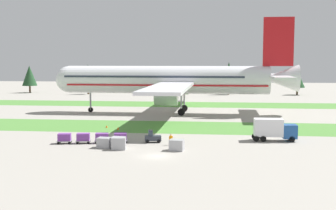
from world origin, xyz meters
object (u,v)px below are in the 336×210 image
uld_container_1 (118,142)px  baggage_tug (152,137)px  cargo_dolly_third (83,137)px  airliner (173,80)px  cargo_dolly_fourth (64,138)px  uld_container_0 (104,143)px  cargo_dolly_lead (120,137)px  taxiway_marker_0 (107,126)px  uld_container_2 (119,143)px  uld_container_3 (177,145)px  catering_truck (274,129)px  ground_crew_marshaller (171,139)px  taxiway_marker_1 (118,128)px  cargo_dolly_second (102,137)px

uld_container_1 → baggage_tug: bearing=47.0°
cargo_dolly_third → airliner: bearing=155.6°
cargo_dolly_fourth → uld_container_0: 7.48m
cargo_dolly_lead → taxiway_marker_0: (-5.94, 14.68, -0.66)m
cargo_dolly_third → uld_container_2: 7.69m
uld_container_1 → taxiway_marker_0: size_ratio=3.82×
taxiway_marker_0 → uld_container_1: bearing=-70.9°
cargo_dolly_fourth → taxiway_marker_0: (2.63, 16.18, -0.66)m
uld_container_3 → catering_truck: bearing=31.7°
airliner → catering_truck: 40.18m
cargo_dolly_fourth → catering_truck: bearing=90.1°
cargo_dolly_fourth → taxiway_marker_0: cargo_dolly_fourth is taller
uld_container_2 → taxiway_marker_0: uld_container_2 is taller
cargo_dolly_third → taxiway_marker_0: 15.70m
cargo_dolly_lead → uld_container_2: uld_container_2 is taller
ground_crew_marshaller → uld_container_0: ground_crew_marshaller is taller
uld_container_1 → taxiway_marker_1: 17.17m
cargo_dolly_second → uld_container_1: size_ratio=1.21×
cargo_dolly_lead → uld_container_1: bearing=-2.9°
ground_crew_marshaller → uld_container_3: ground_crew_marshaller is taller
cargo_dolly_lead → ground_crew_marshaller: ground_crew_marshaller is taller
cargo_dolly_second → taxiway_marker_0: bearing=-178.5°
taxiway_marker_1 → airliner: bearing=73.2°
cargo_dolly_lead → uld_container_1: size_ratio=1.21×
cargo_dolly_third → taxiway_marker_1: size_ratio=5.16×
cargo_dolly_second → uld_container_3: (12.17, -4.39, -0.13)m
catering_truck → ground_crew_marshaller: catering_truck is taller
taxiway_marker_1 → uld_container_2: bearing=-76.9°
cargo_dolly_fourth → taxiway_marker_0: size_ratio=4.64×
baggage_tug → taxiway_marker_1: baggage_tug is taller
cargo_dolly_fourth → taxiway_marker_1: cargo_dolly_fourth is taller
ground_crew_marshaller → catering_truck: bearing=-175.5°
airliner → cargo_dolly_third: (-10.23, -39.77, -7.31)m
taxiway_marker_0 → cargo_dolly_third: bearing=-89.2°
uld_container_3 → taxiway_marker_0: (-15.25, 19.57, -0.53)m
baggage_tug → cargo_dolly_lead: (-4.95, -0.87, 0.10)m
cargo_dolly_third → catering_truck: (29.92, 5.32, 1.03)m
cargo_dolly_lead → cargo_dolly_fourth: same height
ground_crew_marshaller → uld_container_2: (-7.23, -3.94, -0.07)m
baggage_tug → cargo_dolly_fourth: baggage_tug is taller
ground_crew_marshaller → taxiway_marker_0: size_ratio=3.33×
ground_crew_marshaller → airliner: bearing=-98.9°
uld_container_2 → airliner: bearing=85.2°
cargo_dolly_lead → catering_truck: 24.61m
uld_container_0 → ground_crew_marshaller: bearing=17.1°
cargo_dolly_third → uld_container_0: bearing=44.1°
baggage_tug → taxiway_marker_0: baggage_tug is taller
baggage_tug → uld_container_0: 8.13m
uld_container_0 → taxiway_marker_1: bearing=96.0°
uld_container_1 → taxiway_marker_0: 19.69m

